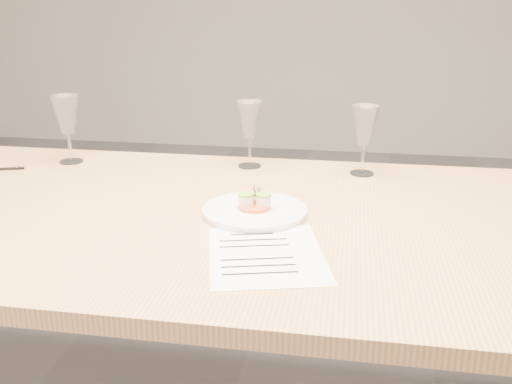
% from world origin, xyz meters
% --- Properties ---
extents(dining_table, '(2.40, 1.00, 0.75)m').
position_xyz_m(dining_table, '(0.00, 0.00, 0.68)').
color(dining_table, tan).
rests_on(dining_table, ground).
extents(dinner_plate, '(0.25, 0.25, 0.07)m').
position_xyz_m(dinner_plate, '(0.12, -0.01, 0.76)').
color(dinner_plate, white).
rests_on(dinner_plate, dining_table).
extents(recipe_sheet, '(0.29, 0.34, 0.00)m').
position_xyz_m(recipe_sheet, '(0.18, -0.23, 0.75)').
color(recipe_sheet, white).
rests_on(recipe_sheet, dining_table).
extents(ballpoint_pen, '(0.12, 0.05, 0.01)m').
position_xyz_m(ballpoint_pen, '(-0.69, 0.23, 0.75)').
color(ballpoint_pen, black).
rests_on(ballpoint_pen, dining_table).
extents(wine_glass_1, '(0.08, 0.08, 0.21)m').
position_xyz_m(wine_glass_1, '(-0.53, 0.35, 0.90)').
color(wine_glass_1, white).
rests_on(wine_glass_1, dining_table).
extents(wine_glass_2, '(0.08, 0.08, 0.20)m').
position_xyz_m(wine_glass_2, '(0.03, 0.39, 0.89)').
color(wine_glass_2, white).
rests_on(wine_glass_2, dining_table).
extents(wine_glass_3, '(0.08, 0.08, 0.20)m').
position_xyz_m(wine_glass_3, '(0.37, 0.37, 0.89)').
color(wine_glass_3, white).
rests_on(wine_glass_3, dining_table).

